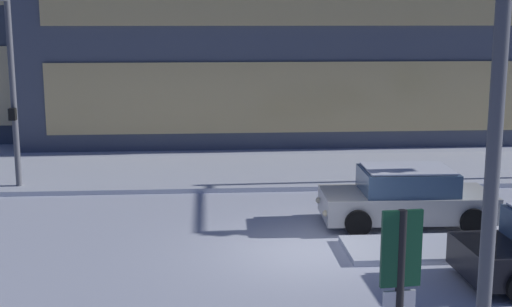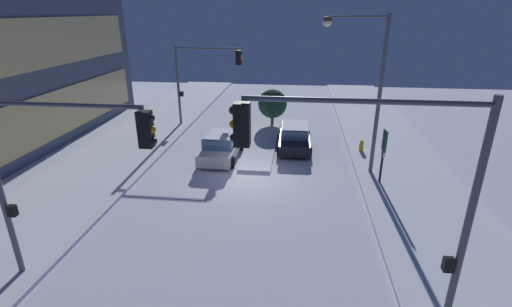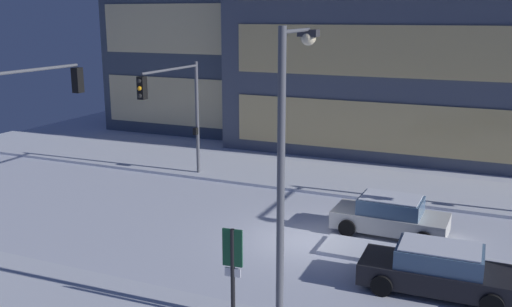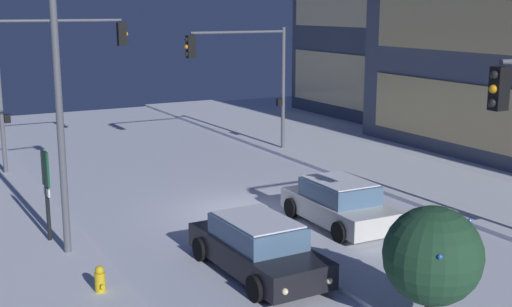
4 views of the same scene
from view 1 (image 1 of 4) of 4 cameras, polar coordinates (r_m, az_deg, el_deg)
name	(u,v)px [view 1 (image 1 of 4)]	position (r m, az deg, el deg)	size (l,w,h in m)	color
ground	(312,252)	(16.20, 4.57, -7.97)	(52.00, 52.00, 0.00)	silver
curb_strip_far	(276,171)	(24.02, 1.65, -1.45)	(52.00, 5.20, 0.14)	silver
car_far	(406,197)	(18.43, 12.15, -3.52)	(4.46, 2.17, 1.49)	silver
street_lamp_arched	(472,21)	(10.28, 17.17, 10.25)	(0.67, 3.11, 8.02)	#565960
parking_info_sign	(400,285)	(9.55, 11.63, -10.44)	(0.55, 0.12, 2.83)	black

